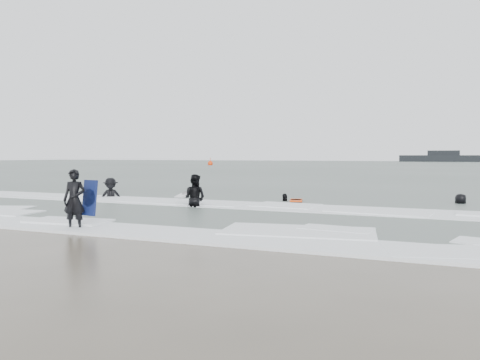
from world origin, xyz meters
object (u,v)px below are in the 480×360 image
at_px(surfer_breaker, 111,199).
at_px(buoy, 210,163).
at_px(surfer_right_far, 461,205).
at_px(surfer_wading, 195,208).
at_px(surfer_centre, 75,230).
at_px(vessel_horizon, 443,158).
at_px(surfer_right_near, 285,202).

relative_size(surfer_breaker, buoy, 1.10).
xyz_separation_m(surfer_right_far, buoy, (-43.58, 62.55, 0.42)).
height_order(surfer_wading, buoy, buoy).
xyz_separation_m(surfer_wading, surfer_breaker, (-5.40, 1.78, 0.00)).
bearing_deg(surfer_centre, surfer_wading, 70.13).
bearing_deg(vessel_horizon, surfer_right_far, -89.60).
distance_m(buoy, vessel_horizon, 86.89).
relative_size(surfer_centre, surfer_breaker, 0.91).
bearing_deg(surfer_right_far, surfer_right_near, -22.89).
distance_m(surfer_wading, surfer_right_far, 10.67).
distance_m(surfer_centre, buoy, 81.15).
bearing_deg(vessel_horizon, buoy, -119.37).
distance_m(surfer_right_far, vessel_horizon, 138.28).
relative_size(surfer_wading, surfer_right_far, 1.14).
xyz_separation_m(surfer_wading, surfer_right_near, (2.48, 3.42, 0.00)).
bearing_deg(vessel_horizon, surfer_breaker, -95.52).
bearing_deg(surfer_wading, surfer_centre, 85.94).
distance_m(surfer_right_near, vessel_horizon, 140.26).
bearing_deg(surfer_breaker, vessel_horizon, 49.61).
height_order(surfer_breaker, vessel_horizon, vessel_horizon).
bearing_deg(surfer_centre, vessel_horizon, 70.37).
height_order(surfer_centre, surfer_wading, surfer_wading).
bearing_deg(buoy, surfer_right_near, -60.27).
bearing_deg(surfer_centre, buoy, 98.42).
bearing_deg(buoy, surfer_breaker, -66.36).
bearing_deg(buoy, surfer_right_far, -55.13).
bearing_deg(surfer_breaker, surfer_right_far, -21.44).
xyz_separation_m(surfer_right_near, vessel_horizon, (5.84, 140.13, 1.31)).
distance_m(surfer_breaker, vessel_horizon, 142.44).
bearing_deg(surfer_right_far, surfer_wading, -8.54).
relative_size(buoy, vessel_horizon, 0.06).
distance_m(surfer_wading, vessel_horizon, 143.80).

